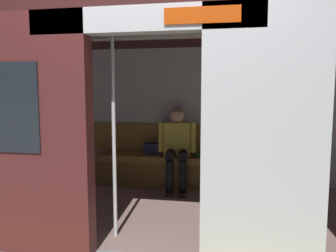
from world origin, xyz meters
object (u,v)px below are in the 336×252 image
at_px(handbag, 153,149).
at_px(book, 200,155).
at_px(grab_pole_door, 114,133).
at_px(train_car, 165,89).
at_px(person_seated, 177,142).
at_px(bench_seat, 181,163).

height_order(handbag, book, handbag).
bearing_deg(book, handbag, -31.06).
distance_m(book, grab_pole_door, 2.00).
distance_m(train_car, book, 1.46).
distance_m(person_seated, handbag, 0.43).
relative_size(train_car, person_seated, 5.36).
bearing_deg(handbag, book, 177.67).
distance_m(bench_seat, book, 0.31).
height_order(bench_seat, person_seated, person_seated).
bearing_deg(person_seated, train_car, 89.92).
bearing_deg(grab_pole_door, train_car, -114.47).
height_order(handbag, grab_pole_door, grab_pole_door).
relative_size(person_seated, book, 5.43).
relative_size(bench_seat, grab_pole_door, 1.27).
height_order(book, grab_pole_door, grab_pole_door).
xyz_separation_m(handbag, book, (-0.73, 0.03, -0.07)).
bearing_deg(person_seated, grab_pole_door, 78.48).
xyz_separation_m(train_car, grab_pole_door, (0.35, 0.76, -0.43)).
relative_size(train_car, grab_pole_door, 3.10).
distance_m(person_seated, grab_pole_door, 1.78).
distance_m(train_car, handbag, 1.45).
height_order(bench_seat, handbag, handbag).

